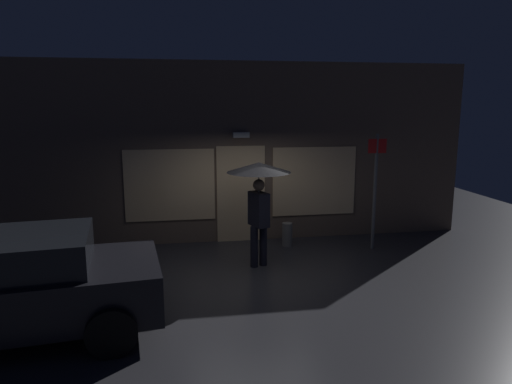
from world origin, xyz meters
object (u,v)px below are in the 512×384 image
object	(u,v)px
person_with_umbrella	(259,183)
sidewalk_bollard	(287,234)
street_sign_post	(375,185)
parked_car	(1,286)

from	to	relation	value
person_with_umbrella	sidewalk_bollard	distance (m)	2.01
street_sign_post	sidewalk_bollard	world-z (taller)	street_sign_post
person_with_umbrella	street_sign_post	world-z (taller)	street_sign_post
person_with_umbrella	sidewalk_bollard	world-z (taller)	person_with_umbrella
parked_car	sidewalk_bollard	bearing A→B (deg)	29.20
street_sign_post	parked_car	bearing A→B (deg)	-155.97
parked_car	street_sign_post	size ratio (longest dim) A/B	1.71
person_with_umbrella	street_sign_post	xyz separation A→B (m)	(2.65, 0.67, -0.23)
parked_car	sidewalk_bollard	xyz separation A→B (m)	(4.72, 3.41, -0.47)
parked_car	sidewalk_bollard	world-z (taller)	parked_car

